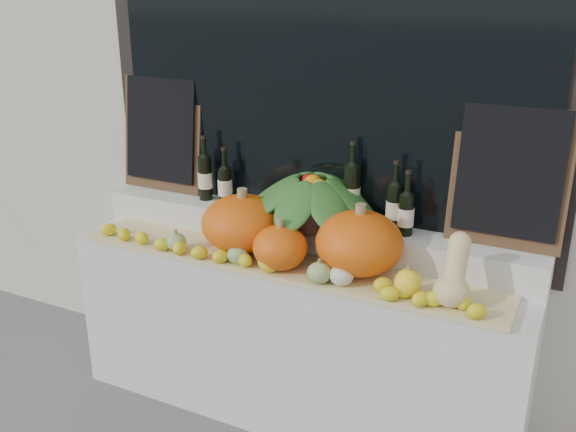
{
  "coord_description": "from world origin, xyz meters",
  "views": [
    {
      "loc": [
        1.24,
        -1.05,
        2.16
      ],
      "look_at": [
        0.0,
        1.45,
        1.12
      ],
      "focal_mm": 40.0,
      "sensor_mm": 36.0,
      "label": 1
    }
  ],
  "objects": [
    {
      "name": "wine_bottle_far_right",
      "position": [
        0.5,
        1.67,
        1.14
      ],
      "size": [
        0.08,
        0.08,
        0.31
      ],
      "color": "black",
      "rests_on": "rear_tier"
    },
    {
      "name": "straw_bedding",
      "position": [
        0.0,
        1.4,
        0.89
      ],
      "size": [
        2.1,
        0.32,
        0.02
      ],
      "primitive_type": "cube",
      "color": "tan",
      "rests_on": "display_sill"
    },
    {
      "name": "produce_bowl",
      "position": [
        0.03,
        1.66,
        1.15
      ],
      "size": [
        0.7,
        0.7,
        0.24
      ],
      "color": "black",
      "rests_on": "rear_tier"
    },
    {
      "name": "chalkboard_left",
      "position": [
        -0.92,
        1.74,
        1.36
      ],
      "size": [
        0.5,
        0.11,
        0.62
      ],
      "rotation": [
        -0.13,
        0.0,
        0.0
      ],
      "color": "#4C331E",
      "rests_on": "rear_tier"
    },
    {
      "name": "display_sill",
      "position": [
        0.0,
        1.52,
        0.44
      ],
      "size": [
        2.3,
        0.55,
        0.88
      ],
      "primitive_type": "cube",
      "color": "silver",
      "rests_on": "ground"
    },
    {
      "name": "wine_bottle_near_right",
      "position": [
        0.43,
        1.69,
        1.16
      ],
      "size": [
        0.08,
        0.08,
        0.34
      ],
      "color": "black",
      "rests_on": "rear_tier"
    },
    {
      "name": "lemon_heap",
      "position": [
        0.0,
        1.29,
        0.94
      ],
      "size": [
        2.2,
        0.16,
        0.06
      ],
      "primitive_type": null,
      "color": "yellow",
      "rests_on": "straw_bedding"
    },
    {
      "name": "pumpkin_left",
      "position": [
        -0.24,
        1.45,
        1.04
      ],
      "size": [
        0.42,
        0.42,
        0.27
      ],
      "primitive_type": "ellipsoid",
      "rotation": [
        0.0,
        0.0,
        -0.03
      ],
      "color": "#E95D0C",
      "rests_on": "straw_bedding"
    },
    {
      "name": "chalkboard_right",
      "position": [
        0.92,
        1.74,
        1.36
      ],
      "size": [
        0.5,
        0.11,
        0.62
      ],
      "rotation": [
        -0.13,
        0.0,
        0.0
      ],
      "color": "#4C331E",
      "rests_on": "rear_tier"
    },
    {
      "name": "pumpkin_right",
      "position": [
        0.35,
        1.45,
        1.05
      ],
      "size": [
        0.45,
        0.45,
        0.29
      ],
      "primitive_type": "ellipsoid",
      "rotation": [
        0.0,
        0.0,
        -0.16
      ],
      "color": "#E95D0C",
      "rests_on": "straw_bedding"
    },
    {
      "name": "wine_bottle_far_left",
      "position": [
        -0.61,
        1.68,
        1.16
      ],
      "size": [
        0.08,
        0.08,
        0.35
      ],
      "color": "black",
      "rests_on": "rear_tier"
    },
    {
      "name": "rear_tier",
      "position": [
        0.0,
        1.68,
        0.96
      ],
      "size": [
        2.3,
        0.25,
        0.16
      ],
      "primitive_type": "cube",
      "color": "silver",
      "rests_on": "display_sill"
    },
    {
      "name": "wine_bottle_tall",
      "position": [
        0.21,
        1.71,
        1.19
      ],
      "size": [
        0.08,
        0.08,
        0.4
      ],
      "color": "black",
      "rests_on": "rear_tier"
    },
    {
      "name": "decorative_gourds",
      "position": [
        0.12,
        1.3,
        0.96
      ],
      "size": [
        1.26,
        0.16,
        0.14
      ],
      "color": "#326D20",
      "rests_on": "straw_bedding"
    },
    {
      "name": "butternut_squash",
      "position": [
        0.8,
        1.35,
        1.03
      ],
      "size": [
        0.15,
        0.21,
        0.29
      ],
      "color": "#E7C787",
      "rests_on": "straw_bedding"
    },
    {
      "name": "pumpkin_center",
      "position": [
        0.02,
        1.34,
        1.01
      ],
      "size": [
        0.3,
        0.3,
        0.2
      ],
      "primitive_type": "ellipsoid",
      "rotation": [
        0.0,
        0.0,
        -0.21
      ],
      "color": "#E95D0C",
      "rests_on": "straw_bedding"
    },
    {
      "name": "wine_bottle_near_left",
      "position": [
        -0.49,
        1.69,
        1.14
      ],
      "size": [
        0.08,
        0.08,
        0.3
      ],
      "color": "black",
      "rests_on": "rear_tier"
    }
  ]
}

